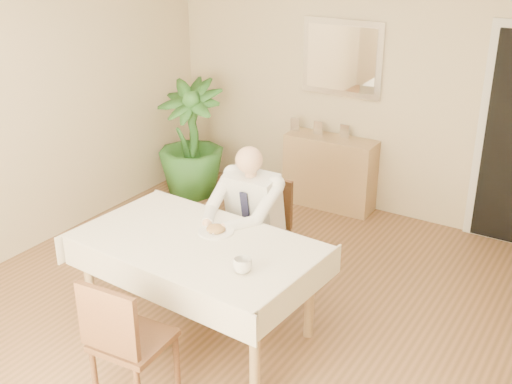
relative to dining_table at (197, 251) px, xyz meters
The scene contains 16 objects.
room 0.68m from the dining_table, 57.51° to the left, with size 5.00×5.02×2.60m.
mirror 2.84m from the dining_table, 93.94° to the left, with size 0.86×0.04×0.76m.
dining_table is the anchor object (origin of this frame).
chair_far 0.90m from the dining_table, 90.00° to the left, with size 0.44×0.45×0.89m.
chair_near 0.89m from the dining_table, 83.81° to the right, with size 0.45×0.46×0.90m.
seated_man 0.59m from the dining_table, 90.00° to the left, with size 0.48×0.72×1.24m.
plate 0.20m from the dining_table, 75.67° to the left, with size 0.26×0.26×0.02m, color white.
food 0.22m from the dining_table, 75.67° to the left, with size 0.14×0.14×0.06m, color brown.
knife 0.18m from the dining_table, 53.81° to the left, with size 0.01×0.01×0.13m, color silver.
fork 0.16m from the dining_table, 87.54° to the left, with size 0.01×0.01×0.13m, color silver.
coffee_mug 0.56m from the dining_table, 20.06° to the right, with size 0.12×0.12×0.10m, color white.
sideboard 2.56m from the dining_table, 94.18° to the left, with size 0.95×0.32×0.76m, color #A47F4F.
photo_frame_left 2.63m from the dining_table, 103.62° to the left, with size 0.10×0.02×0.14m, color silver.
photo_frame_center 2.59m from the dining_table, 97.84° to the left, with size 0.10×0.02×0.14m, color silver.
photo_frame_right 2.62m from the dining_table, 91.61° to the left, with size 0.10×0.02×0.14m, color silver.
potted_palm 2.59m from the dining_table, 128.43° to the left, with size 0.71×0.71×1.27m, color #23541D.
Camera 1 is at (2.34, -3.38, 2.86)m, focal length 45.00 mm.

